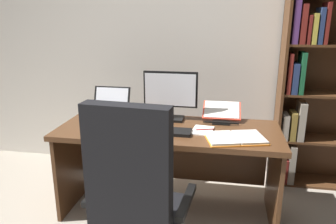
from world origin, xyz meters
TOP-DOWN VIEW (x-y plane):
  - wall_back at (0.00, 2.02)m, footprint 4.67×0.12m
  - desk at (0.05, 1.14)m, footprint 1.71×0.69m
  - bookshelf at (1.31, 1.80)m, footprint 0.94×0.30m
  - office_chair at (-0.02, 0.32)m, footprint 0.64×0.60m
  - monitor at (0.02, 1.28)m, footprint 0.45×0.16m
  - laptop at (-0.52, 1.29)m, footprint 0.33×0.31m
  - keyboard at (0.02, 0.95)m, footprint 0.42×0.15m
  - computer_mouse at (-0.28, 0.95)m, footprint 0.06×0.10m
  - reading_stand_with_book at (0.45, 1.35)m, footprint 0.31×0.28m
  - open_binder at (0.55, 0.90)m, footprint 0.46×0.37m
  - notepad at (0.31, 1.04)m, footprint 0.18×0.23m
  - pen at (0.33, 1.04)m, footprint 0.14×0.05m

SIDE VIEW (x-z plane):
  - office_chair at x=-0.02m, z-range -0.09..1.05m
  - desk at x=0.05m, z-range 0.17..0.89m
  - notepad at x=0.31m, z-range 0.73..0.74m
  - open_binder at x=0.55m, z-range 0.73..0.75m
  - keyboard at x=0.02m, z-range 0.73..0.75m
  - pen at x=0.33m, z-range 0.74..0.75m
  - computer_mouse at x=-0.28m, z-range 0.73..0.77m
  - laptop at x=-0.52m, z-range 0.66..0.89m
  - reading_stand_with_book at x=0.45m, z-range 0.73..0.86m
  - monitor at x=0.02m, z-range 0.73..1.13m
  - bookshelf at x=1.31m, z-range 0.03..2.24m
  - wall_back at x=0.00m, z-range 0.00..2.87m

